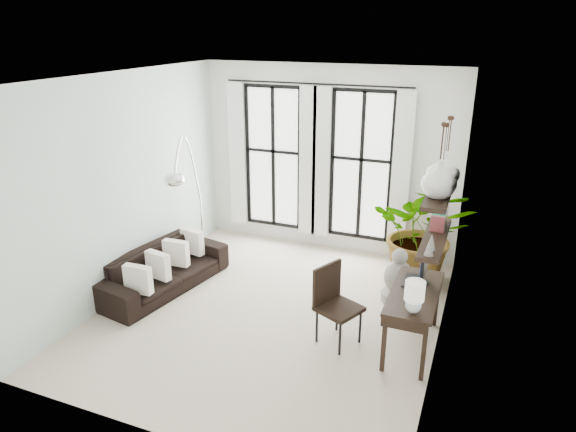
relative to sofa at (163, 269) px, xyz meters
The scene contains 16 objects.
floor 1.83m from the sofa, ahead, with size 5.00×5.00×0.00m, color beige.
ceiling 3.40m from the sofa, ahead, with size 5.00×5.00×0.00m, color white.
wall_left 1.37m from the sofa, behind, with size 5.00×5.00×0.00m, color silver.
wall_right 4.25m from the sofa, ahead, with size 5.00×5.00×0.00m, color white.
wall_back 3.30m from the sofa, 53.62° to the left, with size 4.50×4.50×0.00m, color white.
windows 3.12m from the sofa, 56.00° to the left, with size 3.26×0.13×2.65m.
wall_shelves 4.16m from the sofa, ahead, with size 0.25×1.30×0.60m.
sofa is the anchor object (origin of this frame).
throw_pillows 0.21m from the sofa, ahead, with size 0.40×1.52×0.40m.
plant 4.00m from the sofa, 25.39° to the left, with size 1.45×1.26×1.62m, color #2D7228.
desk 3.77m from the sofa, ahead, with size 0.56×1.32×1.17m.
desk_chair 2.83m from the sofa, ahead, with size 0.64×0.64×1.01m.
arc_lamp 1.60m from the sofa, 81.56° to the left, with size 0.72×1.61×2.26m.
buddha 3.50m from the sofa, 15.39° to the left, with size 0.45×0.45×0.82m.
vase_a 4.39m from the sofa, ahead, with size 0.37×0.37×0.38m, color white.
vase_b 4.37m from the sofa, ahead, with size 0.37×0.37×0.38m, color white.
Camera 1 is at (2.55, -5.72, 3.79)m, focal length 32.00 mm.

